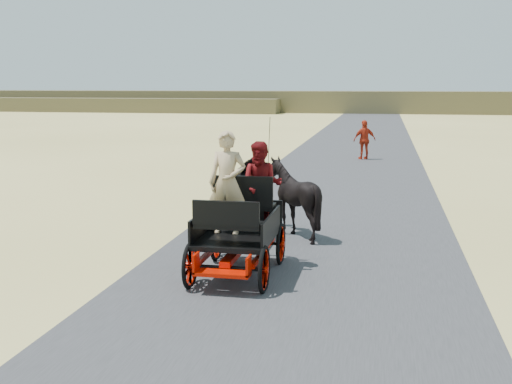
% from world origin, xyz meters
% --- Properties ---
extents(ground, '(140.00, 140.00, 0.00)m').
position_xyz_m(ground, '(0.00, 0.00, 0.00)').
color(ground, tan).
extents(road, '(6.00, 140.00, 0.01)m').
position_xyz_m(road, '(0.00, 0.00, 0.01)').
color(road, '#38383A').
rests_on(road, ground).
extents(ridge_far, '(140.00, 6.00, 2.40)m').
position_xyz_m(ridge_far, '(0.00, 62.00, 1.20)').
color(ridge_far, brown).
rests_on(ridge_far, ground).
extents(ridge_near, '(40.00, 4.00, 1.60)m').
position_xyz_m(ridge_near, '(-30.00, 58.00, 0.80)').
color(ridge_near, brown).
rests_on(ridge_near, ground).
extents(carriage, '(1.30, 2.40, 0.72)m').
position_xyz_m(carriage, '(-1.06, -1.20, 0.36)').
color(carriage, black).
rests_on(carriage, ground).
extents(horse_left, '(0.91, 2.01, 1.70)m').
position_xyz_m(horse_left, '(-1.61, 1.80, 0.85)').
color(horse_left, black).
rests_on(horse_left, ground).
extents(horse_right, '(1.37, 1.54, 1.70)m').
position_xyz_m(horse_right, '(-0.51, 1.80, 0.85)').
color(horse_right, black).
rests_on(horse_right, ground).
extents(driver_man, '(0.66, 0.43, 1.80)m').
position_xyz_m(driver_man, '(-1.26, -1.15, 1.62)').
color(driver_man, tan).
rests_on(driver_man, carriage).
extents(passenger_woman, '(0.77, 0.60, 1.58)m').
position_xyz_m(passenger_woman, '(-0.76, -0.60, 1.51)').
color(passenger_woman, '#660C0F').
rests_on(passenger_woman, carriage).
extents(pedestrian, '(1.09, 0.79, 1.73)m').
position_xyz_m(pedestrian, '(0.57, 16.61, 0.86)').
color(pedestrian, '#B02A14').
rests_on(pedestrian, ground).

